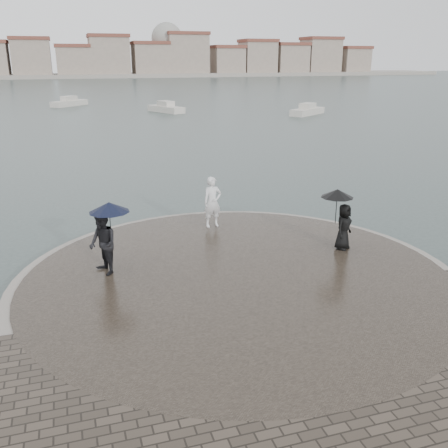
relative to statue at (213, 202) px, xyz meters
name	(u,v)px	position (x,y,z in m)	size (l,w,h in m)	color
ground	(290,353)	(-0.51, -7.79, -1.27)	(400.00, 400.00, 0.00)	#2B3835
kerb_ring	(238,281)	(-0.51, -4.29, -1.11)	(12.50, 12.50, 0.32)	gray
quay_tip	(238,281)	(-0.51, -4.29, -1.09)	(11.90, 11.90, 0.36)	#2D261E
statue	(213,202)	(0.00, 0.00, 0.00)	(0.66, 0.43, 1.82)	silver
visitor_left	(104,234)	(-4.00, -3.04, 0.24)	(1.28, 1.19, 2.04)	black
visitor_right	(341,215)	(3.23, -3.34, 0.21)	(1.19, 1.01, 1.95)	black
far_skyline	(52,59)	(-6.81, 152.91, 4.34)	(260.00, 20.00, 37.00)	gray
boats	(132,113)	(2.35, 39.96, -0.89)	(40.88, 32.89, 1.50)	beige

